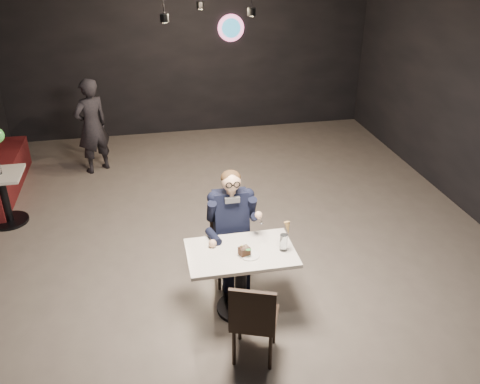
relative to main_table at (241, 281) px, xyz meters
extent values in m
plane|color=#6F655D|center=(0.13, 1.06, -0.38)|extent=(9.00, 9.00, 0.00)
cube|color=white|center=(0.00, 0.00, 0.00)|extent=(1.10, 0.70, 0.75)
cube|color=black|center=(0.00, 0.55, 0.09)|extent=(0.42, 0.46, 0.92)
cube|color=black|center=(0.00, -0.66, 0.09)|extent=(0.55, 0.58, 0.92)
cube|color=black|center=(0.00, 0.55, 0.34)|extent=(0.60, 0.80, 1.44)
cylinder|color=white|center=(0.07, -0.09, 0.38)|extent=(0.20, 0.20, 0.01)
cube|color=black|center=(0.02, -0.08, 0.42)|extent=(0.13, 0.12, 0.07)
ellipsoid|color=#2A8235|center=(0.05, -0.12, 0.47)|extent=(0.06, 0.04, 0.01)
cylinder|color=silver|center=(0.43, -0.06, 0.47)|extent=(0.08, 0.08, 0.18)
cone|color=#D5AE57|center=(0.47, -0.04, 0.62)|extent=(0.08, 0.08, 0.13)
cube|color=white|center=(-2.82, 2.44, 0.00)|extent=(0.59, 0.59, 0.74)
imported|color=black|center=(-1.69, 3.97, 0.42)|extent=(0.69, 0.64, 1.58)
camera|label=1|loc=(-0.86, -4.22, 3.30)|focal=38.00mm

